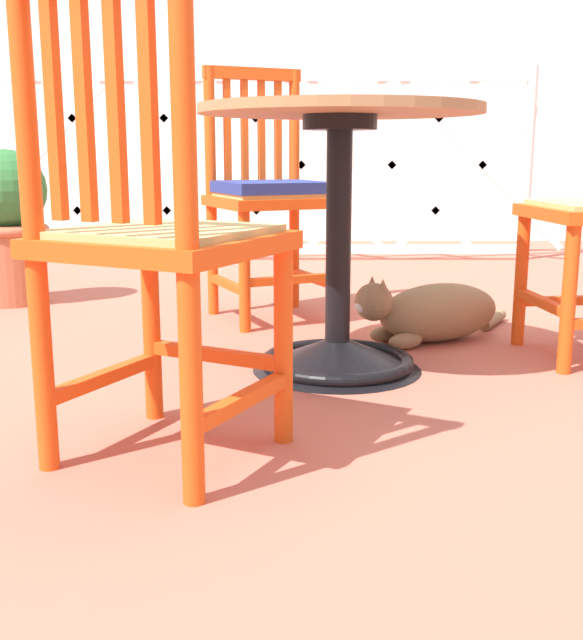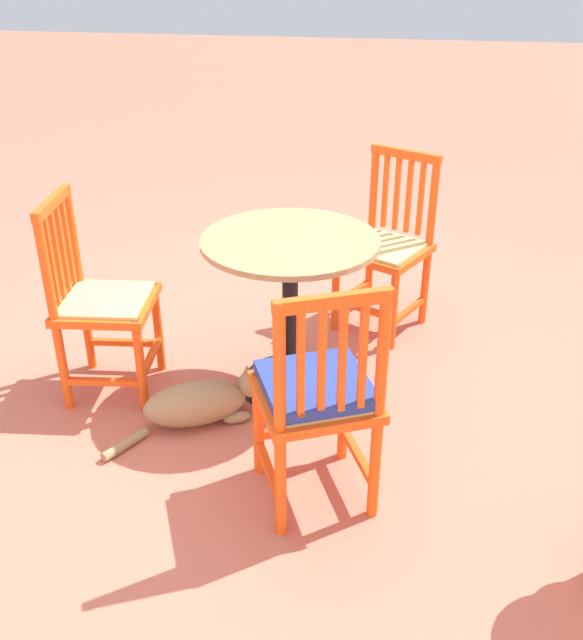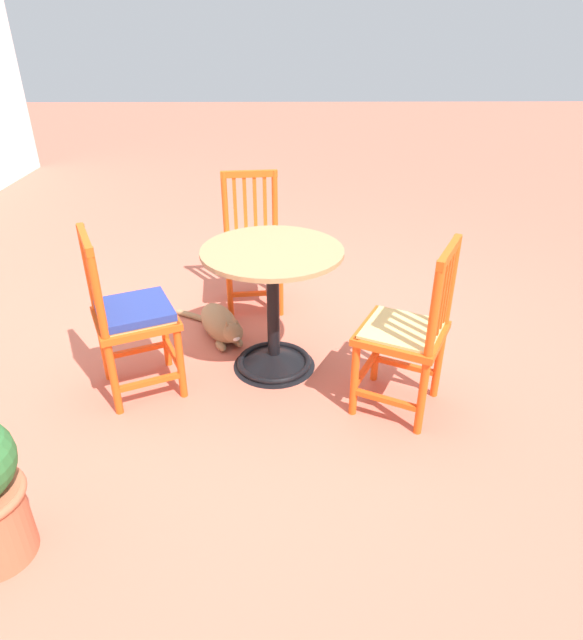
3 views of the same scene
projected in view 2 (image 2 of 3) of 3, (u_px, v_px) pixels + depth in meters
The scene contains 6 objects.
ground_plane at pixel (284, 372), 3.47m from camera, with size 24.00×24.00×0.00m, color #BC604C.
cafe_table at pixel (290, 331), 3.24m from camera, with size 0.76×0.76×0.73m.
orange_chair_tucked_in at pixel (386, 248), 3.70m from camera, with size 0.54×0.54×0.91m.
orange_chair_near_fence at pixel (100, 304), 3.15m from camera, with size 0.44×0.44×0.91m.
orange_chair_facing_out at pixel (317, 396), 2.50m from camera, with size 0.53×0.53×0.91m.
tabby_cat at pixel (204, 402), 3.08m from camera, with size 0.60×0.52×0.23m.
Camera 2 is at (-0.50, 2.89, 1.87)m, focal length 40.68 mm.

